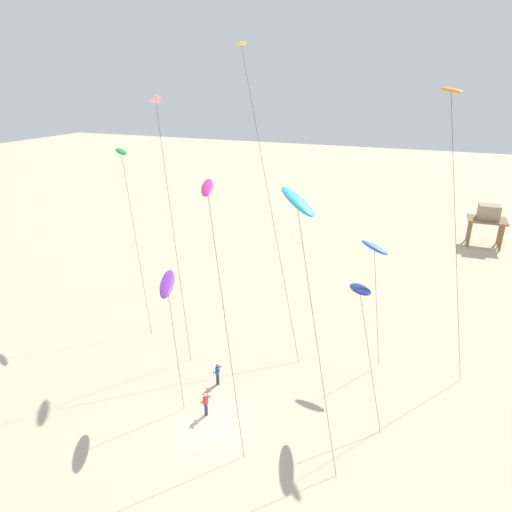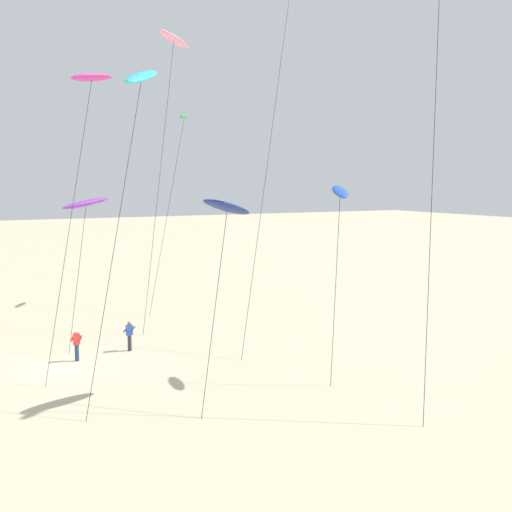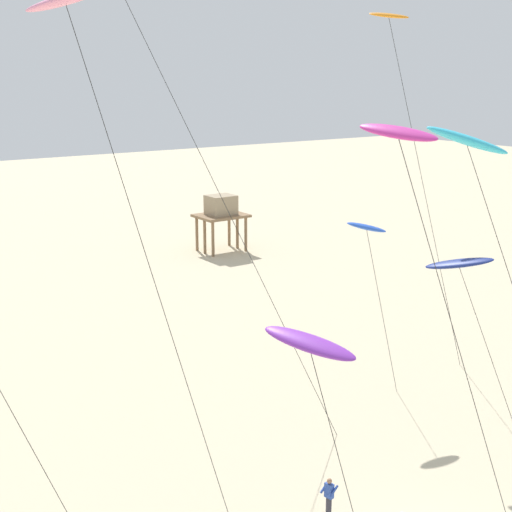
{
  "view_description": "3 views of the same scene",
  "coord_description": "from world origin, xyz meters",
  "px_view_note": "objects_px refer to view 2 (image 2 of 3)",
  "views": [
    {
      "loc": [
        10.32,
        -18.35,
        19.8
      ],
      "look_at": [
        -1.0,
        9.85,
        7.61
      ],
      "focal_mm": 30.47,
      "sensor_mm": 36.0,
      "label": 1
    },
    {
      "loc": [
        32.1,
        -5.82,
        9.35
      ],
      "look_at": [
        -1.54,
        11.83,
        4.86
      ],
      "focal_mm": 44.51,
      "sensor_mm": 36.0,
      "label": 2
    },
    {
      "loc": [
        -17.38,
        -13.87,
        16.26
      ],
      "look_at": [
        -0.38,
        10.3,
        8.76
      ],
      "focal_mm": 49.9,
      "sensor_mm": 36.0,
      "label": 3
    }
  ],
  "objects_px": {
    "kite_magenta": "(91,80)",
    "kite_green": "(184,119)",
    "kite_navy": "(227,208)",
    "kite_cyan": "(141,78)",
    "kite_purple": "(86,204)",
    "kite_pink": "(174,41)",
    "kite_flyer_nearest": "(129,335)",
    "kite_blue": "(340,193)",
    "kite_flyer_middle": "(77,344)"
  },
  "relations": [
    {
      "from": "kite_purple",
      "to": "kite_green",
      "type": "xyz_separation_m",
      "value": [
        -10.43,
        10.01,
        5.99
      ]
    },
    {
      "from": "kite_green",
      "to": "kite_purple",
      "type": "bearing_deg",
      "value": -43.82
    },
    {
      "from": "kite_blue",
      "to": "kite_flyer_nearest",
      "type": "height_order",
      "value": "kite_blue"
    },
    {
      "from": "kite_purple",
      "to": "kite_flyer_nearest",
      "type": "height_order",
      "value": "kite_purple"
    },
    {
      "from": "kite_navy",
      "to": "kite_flyer_middle",
      "type": "bearing_deg",
      "value": -149.44
    },
    {
      "from": "kite_pink",
      "to": "kite_cyan",
      "type": "distance_m",
      "value": 14.72
    },
    {
      "from": "kite_magenta",
      "to": "kite_flyer_middle",
      "type": "relative_size",
      "value": 8.96
    },
    {
      "from": "kite_navy",
      "to": "kite_flyer_nearest",
      "type": "distance_m",
      "value": 11.67
    },
    {
      "from": "kite_navy",
      "to": "kite_flyer_nearest",
      "type": "xyz_separation_m",
      "value": [
        -8.91,
        -1.84,
        -7.32
      ]
    },
    {
      "from": "kite_blue",
      "to": "kite_navy",
      "type": "bearing_deg",
      "value": -90.11
    },
    {
      "from": "kite_navy",
      "to": "kite_magenta",
      "type": "bearing_deg",
      "value": -155.25
    },
    {
      "from": "kite_purple",
      "to": "kite_magenta",
      "type": "bearing_deg",
      "value": -4.72
    },
    {
      "from": "kite_green",
      "to": "kite_flyer_middle",
      "type": "height_order",
      "value": "kite_green"
    },
    {
      "from": "kite_flyer_middle",
      "to": "kite_purple",
      "type": "bearing_deg",
      "value": 155.69
    },
    {
      "from": "kite_pink",
      "to": "kite_cyan",
      "type": "bearing_deg",
      "value": -26.49
    },
    {
      "from": "kite_magenta",
      "to": "kite_cyan",
      "type": "bearing_deg",
      "value": 12.99
    },
    {
      "from": "kite_magenta",
      "to": "kite_blue",
      "type": "bearing_deg",
      "value": 49.88
    },
    {
      "from": "kite_cyan",
      "to": "kite_flyer_nearest",
      "type": "relative_size",
      "value": 8.78
    },
    {
      "from": "kite_purple",
      "to": "kite_cyan",
      "type": "distance_m",
      "value": 9.92
    },
    {
      "from": "kite_flyer_middle",
      "to": "kite_flyer_nearest",
      "type": "bearing_deg",
      "value": 102.71
    },
    {
      "from": "kite_cyan",
      "to": "kite_magenta",
      "type": "bearing_deg",
      "value": -167.01
    },
    {
      "from": "kite_flyer_nearest",
      "to": "kite_navy",
      "type": "bearing_deg",
      "value": 11.65
    },
    {
      "from": "kite_flyer_middle",
      "to": "kite_navy",
      "type": "bearing_deg",
      "value": 30.56
    },
    {
      "from": "kite_magenta",
      "to": "kite_navy",
      "type": "xyz_separation_m",
      "value": [
        8.07,
        3.72,
        -6.2
      ]
    },
    {
      "from": "kite_green",
      "to": "kite_navy",
      "type": "bearing_deg",
      "value": -16.76
    },
    {
      "from": "kite_green",
      "to": "kite_cyan",
      "type": "bearing_deg",
      "value": -26.51
    },
    {
      "from": "kite_blue",
      "to": "kite_cyan",
      "type": "distance_m",
      "value": 10.49
    },
    {
      "from": "kite_purple",
      "to": "kite_green",
      "type": "distance_m",
      "value": 15.64
    },
    {
      "from": "kite_blue",
      "to": "kite_navy",
      "type": "relative_size",
      "value": 1.05
    },
    {
      "from": "kite_purple",
      "to": "kite_pink",
      "type": "xyz_separation_m",
      "value": [
        -4.53,
        7.06,
        10.41
      ]
    },
    {
      "from": "kite_navy",
      "to": "kite_flyer_nearest",
      "type": "relative_size",
      "value": 5.26
    },
    {
      "from": "kite_blue",
      "to": "kite_navy",
      "type": "xyz_separation_m",
      "value": [
        -0.01,
        -5.87,
        -0.57
      ]
    },
    {
      "from": "kite_purple",
      "to": "kite_magenta",
      "type": "relative_size",
      "value": 0.57
    },
    {
      "from": "kite_cyan",
      "to": "kite_blue",
      "type": "bearing_deg",
      "value": 68.42
    },
    {
      "from": "kite_cyan",
      "to": "kite_purple",
      "type": "bearing_deg",
      "value": -174.15
    },
    {
      "from": "kite_magenta",
      "to": "kite_green",
      "type": "relative_size",
      "value": 1.02
    },
    {
      "from": "kite_navy",
      "to": "kite_cyan",
      "type": "height_order",
      "value": "kite_cyan"
    },
    {
      "from": "kite_blue",
      "to": "kite_pink",
      "type": "height_order",
      "value": "kite_pink"
    },
    {
      "from": "kite_purple",
      "to": "kite_cyan",
      "type": "bearing_deg",
      "value": 5.85
    },
    {
      "from": "kite_magenta",
      "to": "kite_cyan",
      "type": "xyz_separation_m",
      "value": [
        4.72,
        1.09,
        -0.49
      ]
    },
    {
      "from": "kite_flyer_middle",
      "to": "kite_green",
      "type": "bearing_deg",
      "value": 139.88
    },
    {
      "from": "kite_blue",
      "to": "kite_pink",
      "type": "distance_m",
      "value": 18.76
    },
    {
      "from": "kite_magenta",
      "to": "kite_cyan",
      "type": "distance_m",
      "value": 4.87
    },
    {
      "from": "kite_magenta",
      "to": "kite_navy",
      "type": "bearing_deg",
      "value": 24.75
    },
    {
      "from": "kite_purple",
      "to": "kite_green",
      "type": "bearing_deg",
      "value": 136.18
    },
    {
      "from": "kite_green",
      "to": "kite_flyer_nearest",
      "type": "relative_size",
      "value": 8.75
    },
    {
      "from": "kite_cyan",
      "to": "kite_flyer_middle",
      "type": "distance_m",
      "value": 14.08
    },
    {
      "from": "kite_pink",
      "to": "kite_cyan",
      "type": "height_order",
      "value": "kite_pink"
    },
    {
      "from": "kite_green",
      "to": "kite_flyer_middle",
      "type": "bearing_deg",
      "value": -40.12
    },
    {
      "from": "kite_purple",
      "to": "kite_flyer_nearest",
      "type": "xyz_separation_m",
      "value": [
        2.44,
        1.61,
        -7.2
      ]
    }
  ]
}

